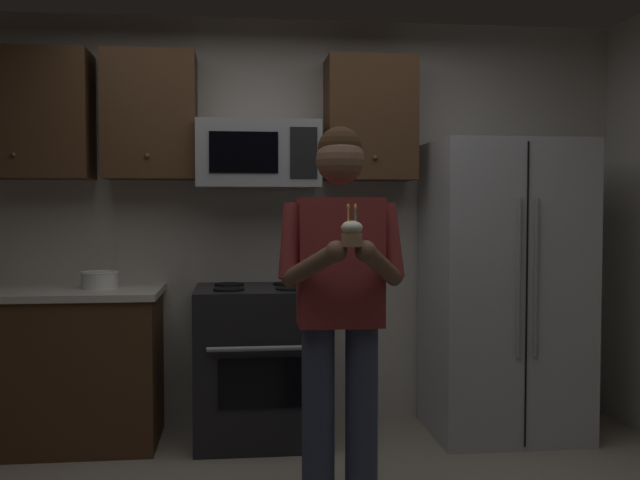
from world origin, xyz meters
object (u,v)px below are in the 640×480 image
object	(u,v)px
person	(340,296)
cupcake	(352,233)
bowl_large_white	(100,279)
microwave	(258,155)
refrigerator	(503,288)
oven_range	(260,363)

from	to	relation	value
person	cupcake	bearing A→B (deg)	-90.00
bowl_large_white	person	size ratio (longest dim) A/B	0.12
microwave	refrigerator	xyz separation A→B (m)	(1.50, -0.16, -0.82)
oven_range	cupcake	distance (m)	1.69
microwave	refrigerator	distance (m)	1.72
oven_range	microwave	size ratio (longest dim) A/B	1.26
refrigerator	cupcake	world-z (taller)	refrigerator
microwave	cupcake	distance (m)	1.65
microwave	cupcake	world-z (taller)	microwave
refrigerator	microwave	bearing A→B (deg)	173.97
bowl_large_white	cupcake	size ratio (longest dim) A/B	1.25
refrigerator	person	xyz separation A→B (m)	(-1.17, -1.07, 0.10)
bowl_large_white	person	distance (m)	1.73
cupcake	bowl_large_white	bearing A→B (deg)	130.28
refrigerator	bowl_large_white	world-z (taller)	refrigerator
microwave	cupcake	xyz separation A→B (m)	(0.33, -1.56, -0.43)
oven_range	refrigerator	bearing A→B (deg)	-1.50
microwave	bowl_large_white	distance (m)	1.20
oven_range	bowl_large_white	bearing A→B (deg)	176.01
microwave	person	bearing A→B (deg)	-74.86
microwave	person	world-z (taller)	microwave
person	cupcake	size ratio (longest dim) A/B	10.13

